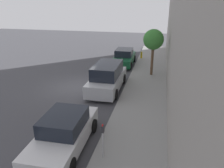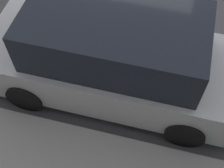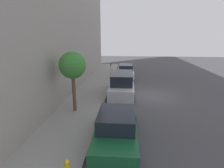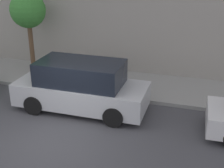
# 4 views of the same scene
# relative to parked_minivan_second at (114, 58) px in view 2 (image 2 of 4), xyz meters

# --- Properties ---
(ground_plane) EXTENTS (60.00, 60.00, 0.00)m
(ground_plane) POSITION_rel_parked_minivan_second_xyz_m (-2.34, -0.03, -0.92)
(ground_plane) COLOR #424247
(parked_minivan_second) EXTENTS (2.02, 4.90, 1.90)m
(parked_minivan_second) POSITION_rel_parked_minivan_second_xyz_m (0.00, 0.00, 0.00)
(parked_minivan_second) COLOR #B7BABF
(parked_minivan_second) RESTS_ON ground_plane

